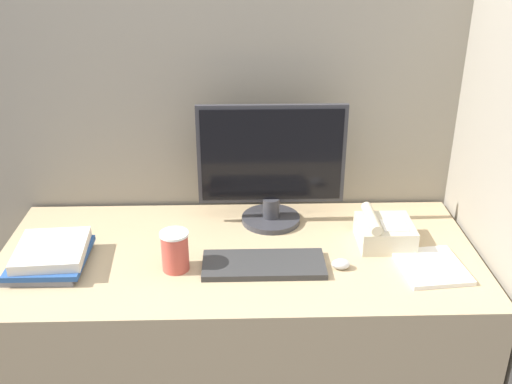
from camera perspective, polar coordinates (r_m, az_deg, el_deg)
cubicle_panel_rear at (r=2.31m, az=-1.73°, el=1.80°), size 1.99×0.04×1.69m
cubicle_panel_right at (r=2.14m, az=21.20°, el=-1.98°), size 0.04×0.78×1.69m
desk at (r=2.22m, az=-1.56°, el=-13.83°), size 1.59×0.72×0.73m
monitor at (r=2.11m, az=1.48°, el=2.25°), size 0.52×0.21×0.44m
keyboard at (r=1.93m, az=0.74°, el=-6.93°), size 0.39×0.16×0.02m
mouse at (r=1.93m, az=8.09°, el=-6.80°), size 0.06×0.04×0.03m
coffee_cup at (r=1.90m, az=-7.72°, el=-5.58°), size 0.09×0.09×0.13m
book_stack at (r=2.03m, az=-19.00°, el=-5.77°), size 0.24×0.26×0.07m
desk_telephone at (r=2.08m, az=12.07°, el=-3.74°), size 0.18×0.18×0.12m
paper_pile at (r=2.00m, az=16.34°, el=-6.85°), size 0.22×0.24×0.01m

